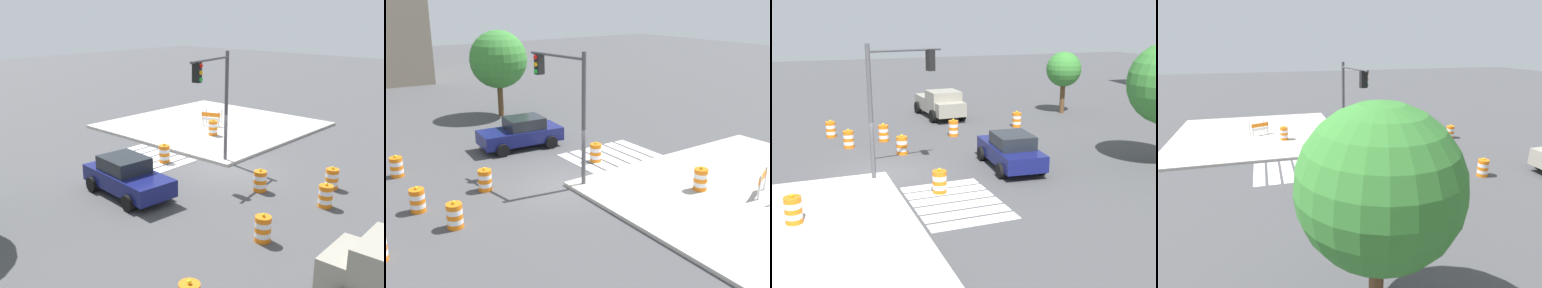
# 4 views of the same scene
# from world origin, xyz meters

# --- Properties ---
(ground_plane) EXTENTS (120.00, 120.00, 0.00)m
(ground_plane) POSITION_xyz_m (0.00, 0.00, 0.00)
(ground_plane) COLOR #474749
(crosswalk_stripes) EXTENTS (4.35, 3.20, 0.02)m
(crosswalk_stripes) POSITION_xyz_m (4.00, 1.80, 0.01)
(crosswalk_stripes) COLOR silver
(crosswalk_stripes) RESTS_ON ground
(sports_car) EXTENTS (4.45, 2.44, 1.63)m
(sports_car) POSITION_xyz_m (0.96, 5.56, 0.81)
(sports_car) COLOR navy
(sports_car) RESTS_ON ground
(pickup_truck) EXTENTS (5.20, 2.46, 1.92)m
(pickup_truck) POSITION_xyz_m (-10.73, 6.04, 0.97)
(pickup_truck) COLOR gray
(pickup_truck) RESTS_ON ground
(traffic_barrel_near_corner) EXTENTS (0.56, 0.56, 1.02)m
(traffic_barrel_near_corner) POSITION_xyz_m (-5.10, -0.89, 0.45)
(traffic_barrel_near_corner) COLOR orange
(traffic_barrel_near_corner) RESTS_ON ground
(traffic_barrel_crosswalk_end) EXTENTS (0.56, 0.56, 1.02)m
(traffic_barrel_crosswalk_end) POSITION_xyz_m (-5.54, 5.11, 0.45)
(traffic_barrel_crosswalk_end) COLOR orange
(traffic_barrel_crosswalk_end) RESTS_ON ground
(traffic_barrel_median_near) EXTENTS (0.56, 0.56, 1.02)m
(traffic_barrel_median_near) POSITION_xyz_m (2.87, 1.55, 0.45)
(traffic_barrel_median_near) COLOR orange
(traffic_barrel_median_near) RESTS_ON ground
(traffic_barrel_median_far) EXTENTS (0.56, 0.56, 1.02)m
(traffic_barrel_median_far) POSITION_xyz_m (-5.79, 1.09, 0.45)
(traffic_barrel_median_far) COLOR orange
(traffic_barrel_median_far) RESTS_ON ground
(traffic_barrel_far_curb) EXTENTS (0.56, 0.56, 1.02)m
(traffic_barrel_far_curb) POSITION_xyz_m (-7.75, -1.55, 0.45)
(traffic_barrel_far_curb) COLOR orange
(traffic_barrel_far_curb) RESTS_ON ground
(traffic_barrel_lane_center) EXTENTS (0.56, 0.56, 1.02)m
(traffic_barrel_lane_center) POSITION_xyz_m (-2.94, 1.45, 0.45)
(traffic_barrel_lane_center) COLOR orange
(traffic_barrel_lane_center) RESTS_ON ground
(traffic_barrel_opposite_curb) EXTENTS (0.56, 0.56, 1.02)m
(traffic_barrel_opposite_curb) POSITION_xyz_m (-6.35, 9.60, 0.45)
(traffic_barrel_opposite_curb) COLOR orange
(traffic_barrel_opposite_curb) RESTS_ON ground
(traffic_barrel_on_sidewalk) EXTENTS (0.56, 0.56, 1.02)m
(traffic_barrel_on_sidewalk) POSITION_xyz_m (4.13, -3.83, 0.60)
(traffic_barrel_on_sidewalk) COLOR orange
(traffic_barrel_on_sidewalk) RESTS_ON sidewalk_corner
(traffic_light_pole) EXTENTS (0.82, 3.26, 5.50)m
(traffic_light_pole) POSITION_xyz_m (0.40, 0.52, 3.91)
(traffic_light_pole) COLOR #4C4C51
(traffic_light_pole) RESTS_ON sidewalk_corner
(street_tree_streetside_near) EXTENTS (2.44, 2.44, 4.34)m
(street_tree_streetside_near) POSITION_xyz_m (-9.21, 14.69, 3.09)
(street_tree_streetside_near) COLOR brown
(street_tree_streetside_near) RESTS_ON ground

